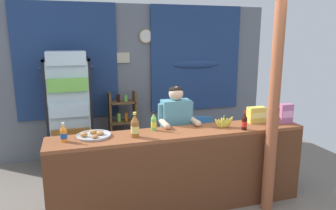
{
  "coord_description": "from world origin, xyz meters",
  "views": [
    {
      "loc": [
        -1.09,
        -2.89,
        2.11
      ],
      "look_at": [
        0.06,
        0.85,
        1.26
      ],
      "focal_mm": 33.55,
      "sensor_mm": 36.0,
      "label": 1
    }
  ],
  "objects_px": {
    "soda_bottle_lime_soda": "(154,122)",
    "snack_box_wafer": "(285,113)",
    "bottle_shelf_rack": "(123,124)",
    "pastry_tray": "(94,135)",
    "stall_counter": "(184,165)",
    "soda_bottle_cola": "(244,122)",
    "shopkeeper": "(176,127)",
    "drink_fridge": "(69,106)",
    "soda_bottle_orange_soda": "(64,134)",
    "timber_post": "(273,113)",
    "plastic_lawn_chair": "(198,136)",
    "snack_box_instant_noodle": "(256,115)",
    "soda_bottle_iced_tea": "(135,127)",
    "banana_bunch": "(224,123)"
  },
  "relations": [
    {
      "from": "stall_counter",
      "to": "pastry_tray",
      "type": "height_order",
      "value": "pastry_tray"
    },
    {
      "from": "shopkeeper",
      "to": "snack_box_instant_noodle",
      "type": "relative_size",
      "value": 6.37
    },
    {
      "from": "shopkeeper",
      "to": "soda_bottle_lime_soda",
      "type": "relative_size",
      "value": 6.23
    },
    {
      "from": "stall_counter",
      "to": "shopkeeper",
      "type": "relative_size",
      "value": 2.11
    },
    {
      "from": "timber_post",
      "to": "plastic_lawn_chair",
      "type": "xyz_separation_m",
      "value": [
        -0.29,
        1.57,
        -0.75
      ]
    },
    {
      "from": "bottle_shelf_rack",
      "to": "pastry_tray",
      "type": "height_order",
      "value": "bottle_shelf_rack"
    },
    {
      "from": "drink_fridge",
      "to": "soda_bottle_cola",
      "type": "distance_m",
      "value": 2.74
    },
    {
      "from": "snack_box_instant_noodle",
      "to": "plastic_lawn_chair",
      "type": "bearing_deg",
      "value": 107.39
    },
    {
      "from": "banana_bunch",
      "to": "snack_box_wafer",
      "type": "bearing_deg",
      "value": -2.27
    },
    {
      "from": "soda_bottle_iced_tea",
      "to": "snack_box_wafer",
      "type": "xyz_separation_m",
      "value": [
        2.0,
        0.01,
        0.0
      ]
    },
    {
      "from": "soda_bottle_iced_tea",
      "to": "snack_box_instant_noodle",
      "type": "relative_size",
      "value": 1.25
    },
    {
      "from": "plastic_lawn_chair",
      "to": "soda_bottle_orange_soda",
      "type": "xyz_separation_m",
      "value": [
        -2.08,
        -1.2,
        0.6
      ]
    },
    {
      "from": "soda_bottle_lime_soda",
      "to": "snack_box_wafer",
      "type": "relative_size",
      "value": 0.93
    },
    {
      "from": "snack_box_wafer",
      "to": "snack_box_instant_noodle",
      "type": "bearing_deg",
      "value": 158.56
    },
    {
      "from": "drink_fridge",
      "to": "bottle_shelf_rack",
      "type": "height_order",
      "value": "drink_fridge"
    },
    {
      "from": "stall_counter",
      "to": "soda_bottle_cola",
      "type": "distance_m",
      "value": 0.91
    },
    {
      "from": "shopkeeper",
      "to": "snack_box_instant_noodle",
      "type": "xyz_separation_m",
      "value": [
        1.02,
        -0.31,
        0.17
      ]
    },
    {
      "from": "stall_counter",
      "to": "bottle_shelf_rack",
      "type": "relative_size",
      "value": 2.65
    },
    {
      "from": "snack_box_wafer",
      "to": "pastry_tray",
      "type": "bearing_deg",
      "value": 176.75
    },
    {
      "from": "shopkeeper",
      "to": "pastry_tray",
      "type": "bearing_deg",
      "value": -164.52
    },
    {
      "from": "soda_bottle_orange_soda",
      "to": "snack_box_instant_noodle",
      "type": "distance_m",
      "value": 2.43
    },
    {
      "from": "soda_bottle_lime_soda",
      "to": "pastry_tray",
      "type": "relative_size",
      "value": 0.61
    },
    {
      "from": "drink_fridge",
      "to": "soda_bottle_lime_soda",
      "type": "relative_size",
      "value": 8.01
    },
    {
      "from": "shopkeeper",
      "to": "plastic_lawn_chair",
      "type": "bearing_deg",
      "value": 50.8
    },
    {
      "from": "soda_bottle_cola",
      "to": "banana_bunch",
      "type": "xyz_separation_m",
      "value": [
        -0.19,
        0.15,
        -0.04
      ]
    },
    {
      "from": "shopkeeper",
      "to": "soda_bottle_lime_soda",
      "type": "height_order",
      "value": "shopkeeper"
    },
    {
      "from": "shopkeeper",
      "to": "soda_bottle_lime_soda",
      "type": "distance_m",
      "value": 0.48
    },
    {
      "from": "snack_box_wafer",
      "to": "banana_bunch",
      "type": "height_order",
      "value": "snack_box_wafer"
    },
    {
      "from": "plastic_lawn_chair",
      "to": "snack_box_instant_noodle",
      "type": "distance_m",
      "value": 1.32
    },
    {
      "from": "pastry_tray",
      "to": "banana_bunch",
      "type": "distance_m",
      "value": 1.6
    },
    {
      "from": "bottle_shelf_rack",
      "to": "stall_counter",
      "type": "bearing_deg",
      "value": -78.4
    },
    {
      "from": "stall_counter",
      "to": "snack_box_wafer",
      "type": "height_order",
      "value": "snack_box_wafer"
    },
    {
      "from": "drink_fridge",
      "to": "shopkeeper",
      "type": "height_order",
      "value": "drink_fridge"
    },
    {
      "from": "plastic_lawn_chair",
      "to": "soda_bottle_cola",
      "type": "relative_size",
      "value": 3.64
    },
    {
      "from": "soda_bottle_lime_soda",
      "to": "banana_bunch",
      "type": "bearing_deg",
      "value": -9.7
    },
    {
      "from": "shopkeeper",
      "to": "stall_counter",
      "type": "bearing_deg",
      "value": -97.58
    },
    {
      "from": "drink_fridge",
      "to": "soda_bottle_orange_soda",
      "type": "distance_m",
      "value": 1.64
    },
    {
      "from": "stall_counter",
      "to": "snack_box_wafer",
      "type": "bearing_deg",
      "value": 2.57
    },
    {
      "from": "timber_post",
      "to": "soda_bottle_lime_soda",
      "type": "xyz_separation_m",
      "value": [
        -1.32,
        0.5,
        -0.14
      ]
    },
    {
      "from": "snack_box_instant_noodle",
      "to": "snack_box_wafer",
      "type": "xyz_separation_m",
      "value": [
        0.35,
        -0.14,
        0.02
      ]
    },
    {
      "from": "soda_bottle_orange_soda",
      "to": "soda_bottle_cola",
      "type": "relative_size",
      "value": 0.91
    },
    {
      "from": "snack_box_instant_noodle",
      "to": "pastry_tray",
      "type": "height_order",
      "value": "snack_box_instant_noodle"
    },
    {
      "from": "shopkeeper",
      "to": "snack_box_wafer",
      "type": "xyz_separation_m",
      "value": [
        1.36,
        -0.44,
        0.2
      ]
    },
    {
      "from": "snack_box_wafer",
      "to": "soda_bottle_cola",
      "type": "bearing_deg",
      "value": -170.04
    },
    {
      "from": "stall_counter",
      "to": "drink_fridge",
      "type": "xyz_separation_m",
      "value": [
        -1.28,
        1.77,
        0.43
      ]
    },
    {
      "from": "banana_bunch",
      "to": "shopkeeper",
      "type": "bearing_deg",
      "value": 140.93
    },
    {
      "from": "stall_counter",
      "to": "soda_bottle_lime_soda",
      "type": "xyz_separation_m",
      "value": [
        -0.31,
        0.25,
        0.5
      ]
    },
    {
      "from": "shopkeeper",
      "to": "soda_bottle_orange_soda",
      "type": "bearing_deg",
      "value": -164.91
    },
    {
      "from": "plastic_lawn_chair",
      "to": "shopkeeper",
      "type": "height_order",
      "value": "shopkeeper"
    },
    {
      "from": "pastry_tray",
      "to": "stall_counter",
      "type": "bearing_deg",
      "value": -11.25
    }
  ]
}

